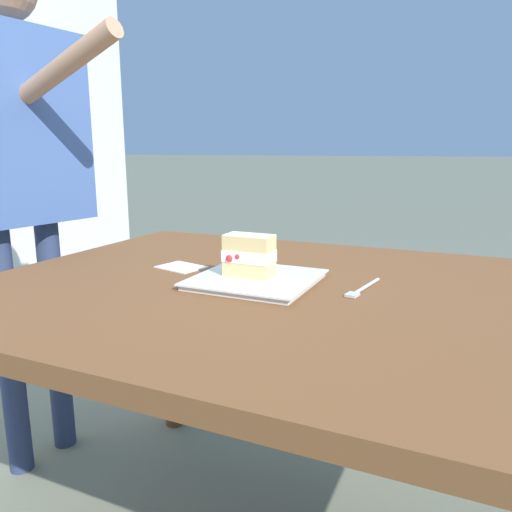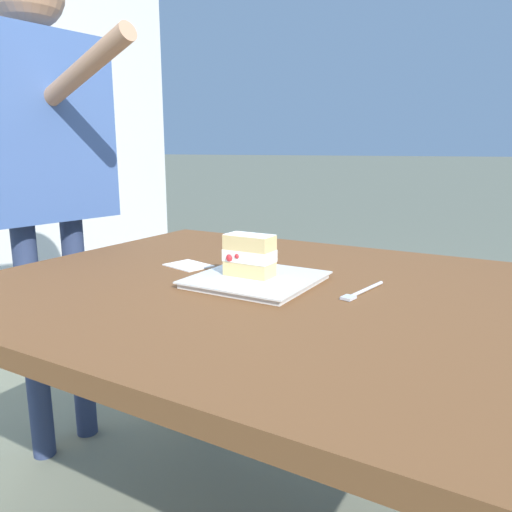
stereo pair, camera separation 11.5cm
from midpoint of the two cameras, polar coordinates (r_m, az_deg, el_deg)
patio_table at (r=1.14m, az=8.84°, el=-8.24°), size 1.55×1.08×0.78m
dessert_plate at (r=1.16m, az=2.83°, el=-2.79°), size 0.27×0.27×0.02m
cake_slice at (r=1.15m, az=2.07°, el=0.07°), size 0.12×0.07×0.10m
dessert_fork at (r=1.11m, az=14.98°, el=-4.05°), size 0.04×0.17×0.01m
paper_napkin at (r=1.33m, az=-5.38°, el=-1.12°), size 0.13×0.11×0.00m
diner_person at (r=1.79m, az=-21.94°, el=12.60°), size 0.62×0.48×1.68m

